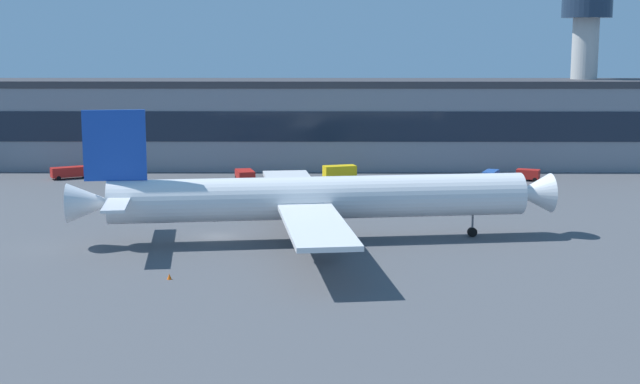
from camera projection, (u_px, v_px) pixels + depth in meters
The scene contains 10 objects.
ground_plane at pixel (218, 236), 106.16m from camera, with size 600.00×600.00×0.00m, color #4C4F54.
terminal_building at pixel (256, 123), 162.74m from camera, with size 161.22×14.36×15.61m.
airliner at pixel (312, 198), 102.84m from camera, with size 55.31×47.70×15.19m.
control_tower at pixel (585, 53), 163.10m from camera, with size 8.89×8.89×32.48m.
pushback_tractor at pixel (245, 175), 147.20m from camera, with size 3.72×5.30×1.75m.
follow_me_car at pixel (491, 175), 146.08m from camera, with size 3.48×4.79×1.85m.
crew_van at pixel (340, 172), 147.03m from camera, with size 5.62×3.63×2.55m.
belt_loader at pixel (70, 172), 149.76m from camera, with size 6.58×4.82×1.95m.
baggage_tug at pixel (529, 174), 147.53m from camera, with size 4.09×3.21×1.85m.
traffic_cone_0 at pixel (169, 276), 87.19m from camera, with size 0.46×0.46×0.58m, color #F2590C.
Camera 1 is at (12.58, -103.73, 22.84)m, focal length 51.03 mm.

